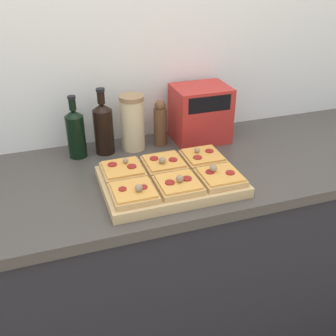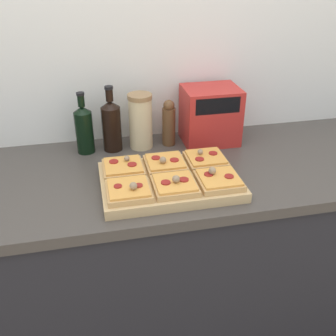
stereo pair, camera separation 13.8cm
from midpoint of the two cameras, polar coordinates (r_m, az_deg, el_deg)
wall_back at (r=1.68m, az=-3.11°, el=14.70°), size 6.00×0.06×2.50m
kitchen_counter at (r=1.75m, az=-0.47°, el=-13.92°), size 2.63×0.67×0.94m
cutting_board at (r=1.38m, az=3.14°, el=-2.05°), size 0.48×0.32×0.04m
pizza_slice_back_left at (r=1.40m, az=-3.71°, el=-0.02°), size 0.14×0.14×0.05m
pizza_slice_back_center at (r=1.42m, az=2.38°, el=0.61°), size 0.14×0.14×0.05m
pizza_slice_back_right at (r=1.47m, az=8.18°, el=1.21°), size 0.14×0.14×0.05m
pizza_slice_front_left at (r=1.27m, az=-2.62°, el=-3.33°), size 0.14×0.14×0.05m
pizza_slice_front_center at (r=1.30m, az=4.05°, el=-2.55°), size 0.14×0.14×0.05m
pizza_slice_front_right at (r=1.34m, az=10.32°, el=-1.78°), size 0.14×0.14×0.05m
olive_oil_bottle at (r=1.60m, az=-9.67°, el=5.63°), size 0.07×0.07×0.25m
wine_bottle at (r=1.60m, az=-5.76°, el=6.24°), size 0.08×0.08×0.27m
grain_jar_tall at (r=1.61m, az=-1.55°, el=6.76°), size 0.10×0.10×0.23m
pepper_mill at (r=1.64m, az=2.54°, el=6.49°), size 0.05×0.05×0.20m
toaster_oven at (r=1.68m, az=8.52°, el=7.56°), size 0.25×0.18×0.24m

